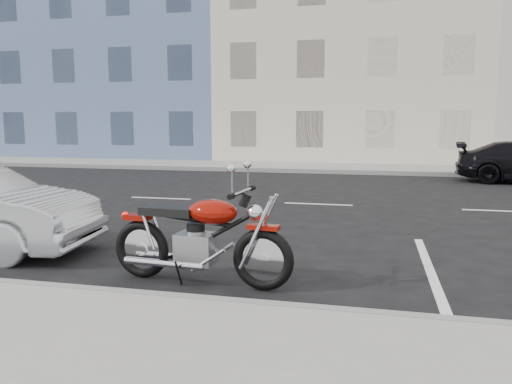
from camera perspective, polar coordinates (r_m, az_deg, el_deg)
ground at (r=11.86m, az=16.77°, el=-1.71°), size 120.00×120.00×0.00m
sidewalk_far at (r=20.88m, az=1.44°, el=2.95°), size 80.00×3.40×0.15m
curb_far at (r=19.23m, az=0.42°, el=2.52°), size 80.00×0.12×0.16m
bldg_blue at (r=31.26m, az=-12.53°, el=16.28°), size 12.00×12.00×13.00m
bldg_cream at (r=28.25m, az=10.96°, el=15.69°), size 12.00×12.00×11.50m
motorcycle at (r=5.75m, az=1.11°, el=-6.19°), size 2.32×0.77×1.16m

